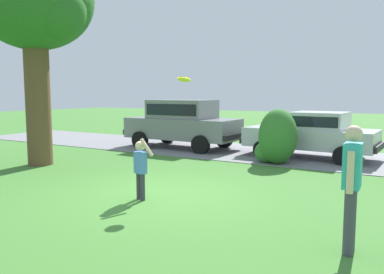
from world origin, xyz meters
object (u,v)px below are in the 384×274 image
Objects in this scene: frisbee at (184,79)px; adult_onlooker at (352,182)px; oak_tree_large at (37,7)px; parked_sedan at (313,133)px; child_thrower at (140,165)px; parked_suv at (182,121)px.

frisbee is 0.16× the size of adult_onlooker.
parked_sedan is at bearing 38.08° from oak_tree_large.
frisbee is 4.16m from adult_onlooker.
child_thrower is at bearing -104.22° from parked_sedan.
parked_sedan is 2.58× the size of adult_onlooker.
parked_sedan is 5.05m from parked_suv.
oak_tree_large is 6.66m from child_thrower.
frisbee reaches higher than adult_onlooker.
child_thrower is 2.02m from frisbee.
parked_sedan is (6.85, 5.37, -3.86)m from oak_tree_large.
frisbee is at bearing 60.60° from child_thrower.
adult_onlooker is at bearing -23.44° from frisbee.
parked_sedan is 0.95× the size of parked_suv.
adult_onlooker is at bearing -14.39° from oak_tree_large.
adult_onlooker reaches higher than child_thrower.
frisbee is at bearing 156.56° from adult_onlooker.
parked_sedan reaches higher than child_thrower.
oak_tree_large is 10.14m from adult_onlooker.
child_thrower is (5.06, -1.68, -3.99)m from oak_tree_large.
child_thrower is 4.13m from adult_onlooker.
oak_tree_large is at bearing -109.35° from parked_suv.
adult_onlooker is (7.32, -7.51, -0.09)m from parked_suv.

